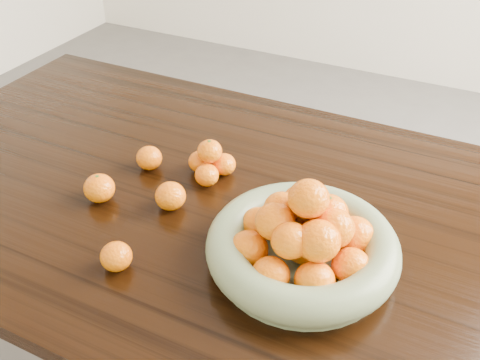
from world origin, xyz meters
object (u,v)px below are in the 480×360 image
at_px(orange_pyramid, 210,163).
at_px(dining_table, 262,239).
at_px(loose_orange_0, 99,188).
at_px(fruit_bowl, 303,242).

bearing_deg(orange_pyramid, dining_table, -20.50).
bearing_deg(loose_orange_0, dining_table, 20.43).
bearing_deg(fruit_bowl, orange_pyramid, 149.19).
relative_size(orange_pyramid, loose_orange_0, 1.64).
relative_size(dining_table, orange_pyramid, 17.24).
xyz_separation_m(orange_pyramid, loose_orange_0, (-0.18, -0.19, -0.01)).
bearing_deg(loose_orange_0, orange_pyramid, 46.85).
relative_size(dining_table, loose_orange_0, 28.30).
distance_m(dining_table, fruit_bowl, 0.23).
height_order(fruit_bowl, loose_orange_0, fruit_bowl).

